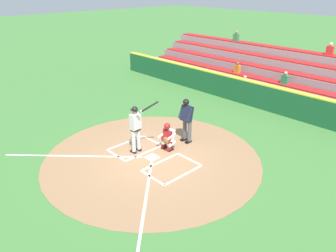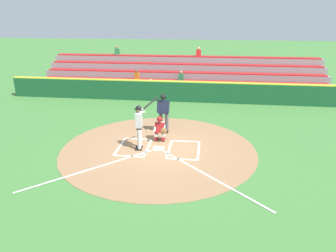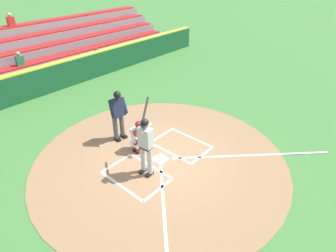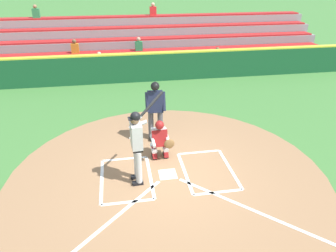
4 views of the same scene
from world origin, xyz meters
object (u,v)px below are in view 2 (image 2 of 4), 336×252
at_px(batter, 139,124).
at_px(baseball, 148,130).
at_px(catcher, 160,128).
at_px(plate_umpire, 164,111).

distance_m(batter, baseball, 2.40).
distance_m(catcher, plate_umpire, 1.13).
bearing_deg(catcher, baseball, -56.51).
distance_m(batter, catcher, 1.30).
bearing_deg(batter, baseball, -87.57).
height_order(batter, plate_umpire, batter).
xyz_separation_m(batter, baseball, (0.09, -2.15, -1.06)).
bearing_deg(baseball, plate_umpire, 169.99).
relative_size(catcher, baseball, 15.27).
relative_size(batter, catcher, 1.88).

